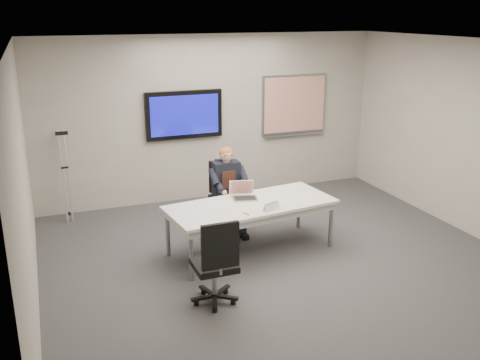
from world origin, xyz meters
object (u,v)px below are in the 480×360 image
object	(u,v)px
seated_person	(230,199)
office_chair_near	(216,278)
conference_table	(251,209)
office_chair_far	(225,207)
laptop	(243,194)

from	to	relation	value
seated_person	office_chair_near	bearing A→B (deg)	-113.02
conference_table	office_chair_far	world-z (taller)	office_chair_far
office_chair_far	office_chair_near	xyz separation A→B (m)	(-0.86, -2.11, 0.01)
office_chair_near	laptop	world-z (taller)	office_chair_near
office_chair_far	office_chair_near	world-z (taller)	office_chair_near
office_chair_far	seated_person	distance (m)	0.31
conference_table	office_chair_near	size ratio (longest dim) A/B	2.26
conference_table	office_chair_far	xyz separation A→B (m)	(-0.03, 0.97, -0.30)
seated_person	office_chair_far	bearing A→B (deg)	90.56
laptop	office_chair_near	bearing A→B (deg)	-108.40
office_chair_near	office_chair_far	bearing A→B (deg)	-112.22
conference_table	laptop	xyz separation A→B (m)	(-0.02, 0.24, 0.14)
laptop	seated_person	bearing A→B (deg)	106.27
office_chair_near	laptop	xyz separation A→B (m)	(0.88, 1.39, 0.43)
office_chair_far	office_chair_near	bearing A→B (deg)	-107.23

